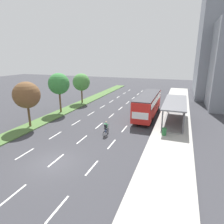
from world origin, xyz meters
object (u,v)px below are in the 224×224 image
Objects in this scene: bus_shelter at (177,110)px; median_tree_second at (27,95)px; cyclist at (106,129)px; median_tree_third at (59,84)px; median_tree_fourth at (81,82)px; bus at (148,103)px; trash_bin at (164,132)px.

median_tree_second is at bearing -155.12° from bus_shelter.
bus_shelter is 1.73× the size of median_tree_second.
cyclist is 0.29× the size of median_tree_third.
median_tree_second is 14.25m from median_tree_fourth.
cyclist is at bearing -109.06° from bus.
bus is (-4.28, 1.80, 0.20)m from bus_shelter.
trash_bin is at bearing -66.25° from bus.
median_tree_second is at bearing -175.63° from cyclist.
median_tree_third is 7.15m from median_tree_fourth.
cyclist is 6.70m from trash_bin.
median_tree_second is (-13.50, -10.04, 2.16)m from bus.
bus_shelter is 18.20m from median_tree_third.
median_tree_fourth is at bearing 127.64° from cyclist.
bus_shelter reaches higher than cyclist.
median_tree_third reaches higher than trash_bin.
median_tree_third is (-13.66, -2.91, 2.65)m from bus.
trash_bin is (16.78, -11.49, -3.56)m from median_tree_fourth.
cyclist is 10.89m from median_tree_second.
bus is at bearing -17.24° from median_tree_fourth.
median_tree_fourth is (0.08, 7.13, -0.59)m from median_tree_third.
median_tree_third is (-0.16, 7.13, 0.49)m from median_tree_second.
median_tree_second is 17.32m from trash_bin.
median_tree_fourth reaches higher than trash_bin.
bus_shelter is 5.73m from trash_bin.
median_tree_third is 1.11× the size of median_tree_fourth.
cyclist is 17.33m from median_tree_fourth.
cyclist is at bearing -162.79° from trash_bin.
median_tree_fourth reaches higher than bus_shelter.
median_tree_second is at bearing -89.66° from median_tree_fourth.
median_tree_fourth is at bearing 161.40° from bus_shelter.
cyclist is 0.31× the size of median_tree_second.
median_tree_third is (-10.46, 6.34, 3.93)m from cyclist.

